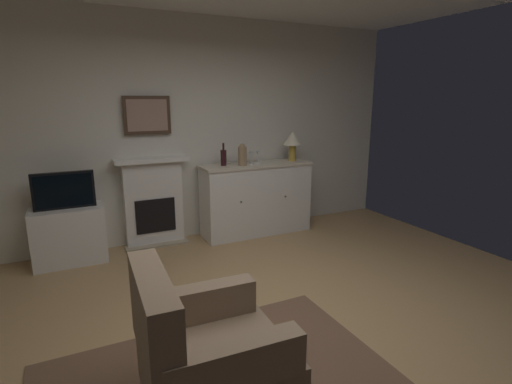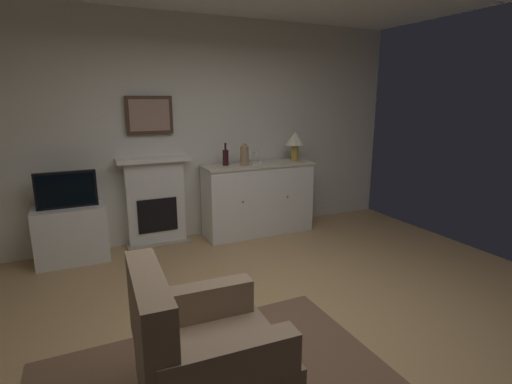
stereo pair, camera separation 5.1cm
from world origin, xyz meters
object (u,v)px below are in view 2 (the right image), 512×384
at_px(armchair, 201,355).
at_px(sideboard_cabinet, 258,199).
at_px(fireplace_unit, 156,201).
at_px(wine_glass_left, 254,155).
at_px(tv_cabinet, 72,234).
at_px(framed_picture, 149,115).
at_px(tv_set, 66,190).
at_px(wine_bottle, 226,157).
at_px(table_lamp, 295,141).
at_px(wine_glass_center, 261,154).
at_px(vase_decorative, 244,155).

bearing_deg(armchair, sideboard_cabinet, 58.76).
height_order(fireplace_unit, wine_glass_left, wine_glass_left).
bearing_deg(tv_cabinet, fireplace_unit, 9.45).
distance_m(framed_picture, tv_set, 1.26).
xyz_separation_m(wine_glass_left, tv_set, (-2.23, 0.01, -0.25)).
bearing_deg(sideboard_cabinet, wine_glass_left, -165.38).
bearing_deg(framed_picture, tv_cabinet, -167.99).
bearing_deg(wine_glass_left, tv_cabinet, 179.13).
bearing_deg(wine_bottle, wine_glass_left, -10.69).
height_order(sideboard_cabinet, table_lamp, table_lamp).
height_order(wine_glass_center, vase_decorative, vase_decorative).
bearing_deg(table_lamp, wine_glass_center, 179.49).
bearing_deg(wine_bottle, armchair, -113.66).
bearing_deg(wine_bottle, sideboard_cabinet, -6.50).
distance_m(framed_picture, wine_glass_left, 1.38).
relative_size(wine_bottle, wine_glass_center, 1.76).
bearing_deg(fireplace_unit, wine_glass_left, -8.87).
xyz_separation_m(wine_glass_center, tv_set, (-2.34, -0.01, -0.25)).
xyz_separation_m(wine_bottle, tv_set, (-1.87, -0.06, -0.23)).
xyz_separation_m(tv_set, armchair, (0.65, -2.72, -0.45)).
distance_m(sideboard_cabinet, wine_glass_left, 0.60).
bearing_deg(fireplace_unit, wine_bottle, -8.12).
bearing_deg(wine_glass_left, fireplace_unit, 171.13).
distance_m(wine_bottle, tv_set, 1.88).
distance_m(fireplace_unit, wine_glass_center, 1.48).
distance_m(wine_bottle, vase_decorative, 0.24).
relative_size(table_lamp, vase_decorative, 1.42).
xyz_separation_m(wine_glass_left, tv_cabinet, (-2.23, 0.03, -0.76)).
height_order(wine_glass_left, tv_set, wine_glass_left).
height_order(sideboard_cabinet, tv_cabinet, sideboard_cabinet).
bearing_deg(fireplace_unit, table_lamp, -5.37).
xyz_separation_m(sideboard_cabinet, wine_glass_left, (-0.07, -0.02, 0.60)).
bearing_deg(wine_glass_left, armchair, -120.28).
height_order(wine_glass_center, tv_set, wine_glass_center).
xyz_separation_m(wine_bottle, armchair, (-1.22, -2.78, -0.68)).
relative_size(sideboard_cabinet, table_lamp, 3.73).
distance_m(fireplace_unit, wine_glass_left, 1.38).
bearing_deg(wine_bottle, framed_picture, 169.05).
bearing_deg(table_lamp, wine_bottle, 177.12).
height_order(wine_bottle, armchair, wine_bottle).
xyz_separation_m(framed_picture, wine_glass_left, (1.26, -0.24, -0.52)).
distance_m(table_lamp, tv_set, 2.89).
bearing_deg(wine_glass_center, table_lamp, -0.51).
height_order(wine_bottle, tv_set, wine_bottle).
bearing_deg(tv_cabinet, sideboard_cabinet, -0.37).
xyz_separation_m(wine_glass_left, vase_decorative, (-0.15, -0.03, 0.02)).
height_order(wine_bottle, wine_glass_center, wine_bottle).
height_order(framed_picture, wine_glass_left, framed_picture).
height_order(framed_picture, tv_cabinet, framed_picture).
bearing_deg(wine_bottle, tv_set, -178.22).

